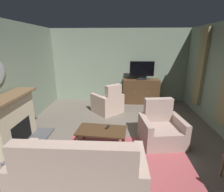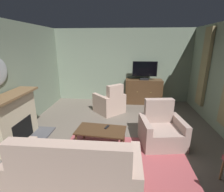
{
  "view_description": "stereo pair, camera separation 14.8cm",
  "coord_description": "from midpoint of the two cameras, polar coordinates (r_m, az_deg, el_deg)",
  "views": [
    {
      "loc": [
        0.05,
        -3.46,
        2.28
      ],
      "look_at": [
        -0.14,
        0.39,
        1.08
      ],
      "focal_mm": 27.31,
      "sensor_mm": 36.0,
      "label": 1
    },
    {
      "loc": [
        0.2,
        -3.45,
        2.28
      ],
      "look_at": [
        -0.14,
        0.39,
        1.08
      ],
      "focal_mm": 27.31,
      "sensor_mm": 36.0,
      "label": 2
    }
  ],
  "objects": [
    {
      "name": "armchair_facing_sofa",
      "position": [
        5.8,
        -2.06,
        -2.39
      ],
      "size": [
        1.17,
        1.17,
        1.02
      ],
      "color": "#BC9E8E",
      "rests_on": "ground_plane"
    },
    {
      "name": "tv_remote",
      "position": [
        4.0,
        -2.65,
        -10.37
      ],
      "size": [
        0.11,
        0.18,
        0.02
      ],
      "primitive_type": "cube",
      "rotation": [
        0.0,
        0.0,
        1.21
      ],
      "color": "black",
      "rests_on": "coffee_table"
    },
    {
      "name": "sofa_floral",
      "position": [
        2.92,
        -12.31,
        -24.55
      ],
      "size": [
        1.98,
        0.87,
        1.07
      ],
      "color": "#BC9E8E",
      "rests_on": "ground_plane"
    },
    {
      "name": "coffee_table",
      "position": [
        3.94,
        -4.63,
        -11.77
      ],
      "size": [
        1.15,
        0.69,
        0.42
      ],
      "color": "#422B19",
      "rests_on": "ground_plane"
    },
    {
      "name": "curtain_panel_far",
      "position": [
        6.08,
        27.01,
        8.56
      ],
      "size": [
        0.1,
        0.44,
        2.37
      ],
      "primitive_type": "cube",
      "color": "#8E7F56"
    },
    {
      "name": "television",
      "position": [
        6.56,
        9.33,
        8.59
      ],
      "size": [
        0.91,
        0.2,
        0.69
      ],
      "color": "black",
      "rests_on": "tv_cabinet"
    },
    {
      "name": "wall_back",
      "position": [
        6.91,
        1.85,
        10.04
      ],
      "size": [
        5.88,
        0.1,
        2.83
      ],
      "primitive_type": "cube",
      "color": "gray",
      "rests_on": "ground_plane"
    },
    {
      "name": "tv_cabinet",
      "position": [
        6.79,
        8.93,
        1.43
      ],
      "size": [
        1.39,
        0.54,
        0.95
      ],
      "color": "#352315",
      "rests_on": "ground_plane"
    },
    {
      "name": "fireplace",
      "position": [
        4.54,
        -30.96,
        -7.52
      ],
      "size": [
        0.85,
        1.49,
        1.2
      ],
      "color": "#4C4C51",
      "rests_on": "ground_plane"
    },
    {
      "name": "armchair_beside_cabinet",
      "position": [
        4.26,
        15.1,
        -10.8
      ],
      "size": [
        1.05,
        0.98,
        1.0
      ],
      "color": "#A3897F",
      "rests_on": "ground_plane"
    },
    {
      "name": "ground_plane",
      "position": [
        4.15,
        0.73,
        -16.41
      ],
      "size": [
        5.88,
        7.3,
        0.04
      ],
      "primitive_type": "cube",
      "color": "#665B51"
    },
    {
      "name": "rug_central",
      "position": [
        3.71,
        2.97,
        -20.53
      ],
      "size": [
        2.64,
        1.77,
        0.01
      ],
      "primitive_type": "cube",
      "color": "#9E474C",
      "rests_on": "ground_plane"
    }
  ]
}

